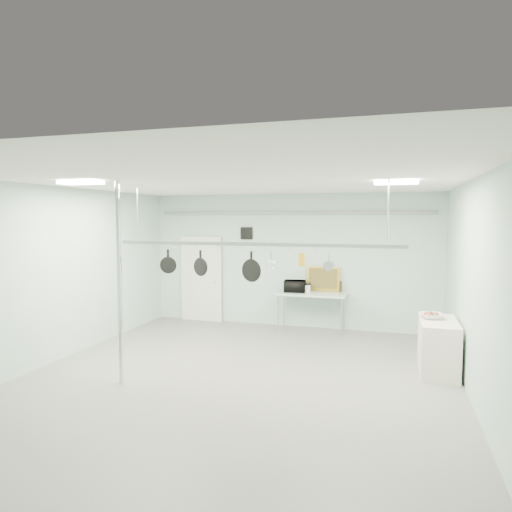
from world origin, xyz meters
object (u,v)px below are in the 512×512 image
(coffee_canister, at_px, (307,289))
(microwave, at_px, (295,286))
(skillet_mid, at_px, (201,263))
(skillet_right, at_px, (251,267))
(pot_rack, at_px, (253,242))
(side_cabinet, at_px, (438,347))
(chrome_pole, at_px, (119,284))
(skillet_left, at_px, (168,261))
(prep_table, at_px, (312,296))
(fruit_bowl, at_px, (431,316))

(coffee_canister, bearing_deg, microwave, -179.20)
(skillet_mid, height_order, skillet_right, same)
(pot_rack, xyz_separation_m, skillet_right, (-0.02, 0.00, -0.40))
(side_cabinet, relative_size, skillet_mid, 2.77)
(skillet_right, bearing_deg, pot_rack, 18.03)
(chrome_pole, height_order, coffee_canister, chrome_pole)
(chrome_pole, xyz_separation_m, coffee_canister, (2.19, 4.20, -0.61))
(coffee_canister, xyz_separation_m, skillet_mid, (-1.21, -3.30, 0.87))
(chrome_pole, height_order, skillet_left, chrome_pole)
(chrome_pole, relative_size, pot_rack, 0.67)
(skillet_mid, distance_m, skillet_right, 0.90)
(side_cabinet, relative_size, microwave, 2.43)
(skillet_left, bearing_deg, prep_table, 47.85)
(pot_rack, height_order, skillet_right, pot_rack)
(coffee_canister, bearing_deg, pot_rack, -95.08)
(prep_table, bearing_deg, side_cabinet, -40.79)
(prep_table, relative_size, coffee_canister, 8.89)
(side_cabinet, relative_size, pot_rack, 0.25)
(prep_table, relative_size, skillet_mid, 3.70)
(pot_rack, bearing_deg, side_cabinet, 20.45)
(coffee_canister, bearing_deg, side_cabinet, -39.59)
(side_cabinet, bearing_deg, skillet_mid, -164.13)
(side_cabinet, xyz_separation_m, microwave, (-2.94, 2.19, 0.59))
(chrome_pole, xyz_separation_m, fruit_bowl, (4.74, 2.11, -0.65))
(side_cabinet, xyz_separation_m, skillet_right, (-2.97, -1.10, 1.38))
(fruit_bowl, bearing_deg, skillet_left, -164.48)
(side_cabinet, bearing_deg, pot_rack, -159.55)
(skillet_right, bearing_deg, chrome_pole, -136.37)
(prep_table, xyz_separation_m, skillet_right, (-0.42, -3.30, 1.00))
(coffee_canister, bearing_deg, skillet_mid, -110.17)
(prep_table, distance_m, skillet_left, 3.96)
(prep_table, relative_size, microwave, 3.25)
(coffee_canister, xyz_separation_m, skillet_left, (-1.82, -3.30, 0.89))
(skillet_mid, bearing_deg, coffee_canister, 91.67)
(skillet_right, bearing_deg, coffee_canister, 102.58)
(pot_rack, xyz_separation_m, skillet_mid, (-0.92, 0.00, -0.36))
(side_cabinet, distance_m, skillet_left, 4.83)
(side_cabinet, bearing_deg, prep_table, 139.21)
(fruit_bowl, height_order, skillet_left, skillet_left)
(coffee_canister, height_order, skillet_mid, skillet_mid)
(fruit_bowl, bearing_deg, skillet_mid, -162.13)
(pot_rack, distance_m, microwave, 3.50)
(microwave, bearing_deg, prep_table, 174.52)
(pot_rack, relative_size, coffee_canister, 26.67)
(side_cabinet, bearing_deg, chrome_pole, -157.59)
(pot_rack, height_order, skillet_left, pot_rack)
(coffee_canister, bearing_deg, skillet_left, -118.86)
(chrome_pole, bearing_deg, coffee_canister, 62.42)
(coffee_canister, xyz_separation_m, skillet_right, (-0.31, -3.30, 0.84))
(skillet_mid, bearing_deg, pot_rack, 21.83)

